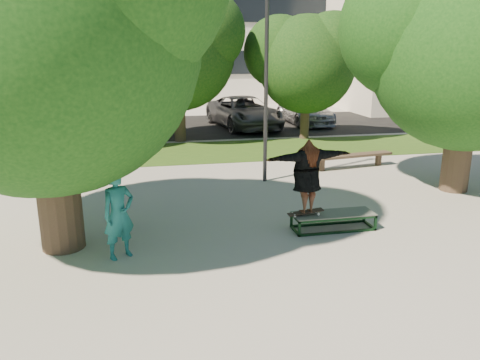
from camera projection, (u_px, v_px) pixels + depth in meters
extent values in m
plane|color=gray|center=(279.00, 250.00, 9.29)|extent=(120.00, 120.00, 0.00)
cube|color=#254A15|center=(236.00, 151.00, 18.45)|extent=(30.00, 4.00, 0.02)
cube|color=black|center=(194.00, 126.00, 24.39)|extent=(40.00, 8.00, 0.01)
cylinder|color=#38281E|center=(56.00, 170.00, 9.00)|extent=(0.84, 0.84, 3.20)
sphere|color=#103D10|center=(41.00, 36.00, 8.33)|extent=(5.80, 5.80, 5.80)
cylinder|color=#38281E|center=(459.00, 138.00, 12.88)|extent=(0.76, 0.76, 3.00)
sphere|color=#103D10|center=(470.00, 52.00, 12.26)|extent=(5.20, 5.20, 5.20)
sphere|color=#103D10|center=(411.00, 27.00, 12.58)|extent=(3.90, 3.90, 3.90)
cylinder|color=#38281E|center=(38.00, 115.00, 18.05)|extent=(0.44, 0.44, 2.80)
sphere|color=black|center=(32.00, 60.00, 17.49)|extent=(4.40, 4.40, 4.40)
sphere|color=black|center=(3.00, 45.00, 17.76)|extent=(3.30, 3.30, 3.30)
sphere|color=black|center=(56.00, 39.00, 17.06)|extent=(3.08, 3.08, 3.08)
cylinder|color=#38281E|center=(179.00, 107.00, 20.02)|extent=(0.50, 0.50, 3.00)
sphere|color=black|center=(177.00, 53.00, 19.43)|extent=(4.80, 4.80, 4.80)
sphere|color=black|center=(147.00, 38.00, 19.72)|extent=(3.60, 3.60, 3.60)
sphere|color=black|center=(204.00, 32.00, 18.96)|extent=(3.36, 3.36, 3.36)
cylinder|color=#38281E|center=(305.00, 110.00, 20.66)|extent=(0.40, 0.40, 2.60)
sphere|color=black|center=(307.00, 65.00, 20.15)|extent=(4.20, 4.20, 4.20)
sphere|color=black|center=(279.00, 52.00, 20.40)|extent=(3.15, 3.15, 3.15)
sphere|color=black|center=(332.00, 47.00, 19.73)|extent=(2.94, 2.94, 2.94)
cylinder|color=#2D2D30|center=(266.00, 80.00, 13.40)|extent=(0.12, 0.12, 6.00)
cube|color=black|center=(149.00, 63.00, 31.64)|extent=(27.60, 0.12, 1.60)
cube|color=black|center=(146.00, 8.00, 30.70)|extent=(27.60, 0.12, 1.60)
cube|color=silver|center=(441.00, 48.00, 32.45)|extent=(15.00, 10.00, 8.00)
cube|color=#475147|center=(333.00, 214.00, 10.29)|extent=(1.80, 0.60, 0.03)
cylinder|color=white|center=(295.00, 216.00, 10.03)|extent=(0.06, 0.03, 0.06)
cylinder|color=white|center=(292.00, 213.00, 10.18)|extent=(0.06, 0.03, 0.06)
cylinder|color=white|center=(319.00, 214.00, 10.13)|extent=(0.06, 0.03, 0.06)
cylinder|color=white|center=(316.00, 212.00, 10.28)|extent=(0.06, 0.03, 0.06)
cube|color=black|center=(306.00, 212.00, 10.14)|extent=(0.78, 0.20, 0.10)
imported|color=#552D24|center=(307.00, 176.00, 9.93)|extent=(2.02, 0.83, 1.60)
imported|color=#1B6666|center=(119.00, 214.00, 8.76)|extent=(0.76, 0.68, 1.74)
cube|color=#46372A|center=(322.00, 165.00, 15.34)|extent=(0.17, 0.17, 0.40)
cube|color=#46372A|center=(378.00, 159.00, 16.09)|extent=(0.17, 0.17, 0.40)
cube|color=#46372A|center=(351.00, 156.00, 15.66)|extent=(3.06, 0.87, 0.08)
imported|color=#B8B9BD|center=(56.00, 121.00, 21.28)|extent=(1.90, 4.22, 1.41)
imported|color=black|center=(145.00, 119.00, 22.41)|extent=(1.43, 4.02, 1.32)
imported|color=#5C5C61|center=(244.00, 112.00, 23.79)|extent=(3.47, 6.00, 1.57)
imported|color=#A9A8AD|center=(304.00, 110.00, 25.21)|extent=(2.14, 5.04, 1.45)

